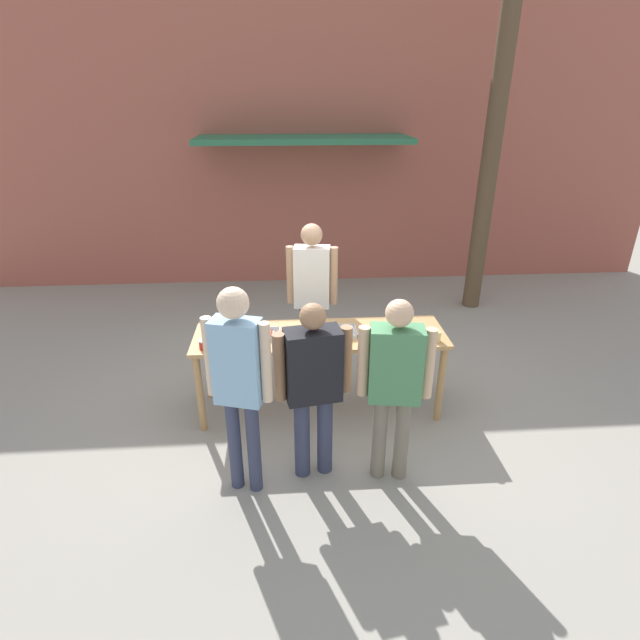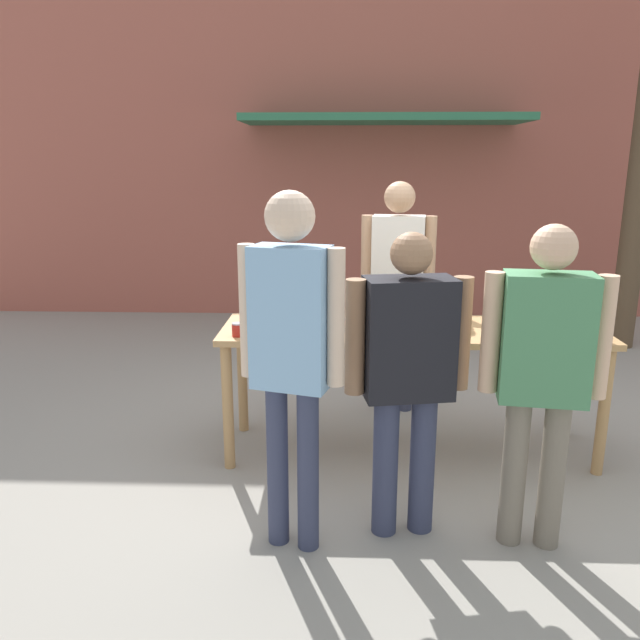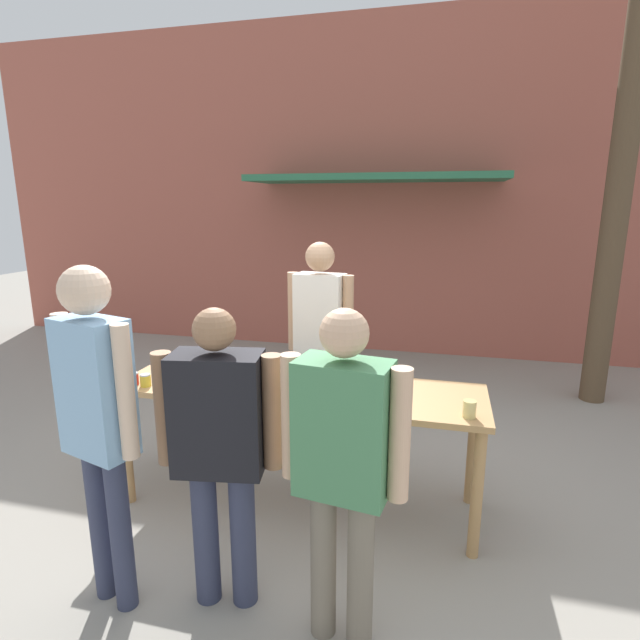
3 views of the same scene
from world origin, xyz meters
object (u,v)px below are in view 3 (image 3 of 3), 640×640
at_px(person_customer_holding_hotdog, 97,408).
at_px(person_customer_with_cup, 343,454).
at_px(condiment_jar_mustard, 133,379).
at_px(food_tray_sausages, 216,378).
at_px(condiment_jar_ketchup, 146,380).
at_px(beer_cup, 469,409).
at_px(person_customer_waiting_in_line, 220,437).
at_px(utility_pole, 626,136).
at_px(person_server_behind_table, 320,330).
at_px(food_tray_buns, 320,386).

relative_size(person_customer_holding_hotdog, person_customer_with_cup, 1.09).
bearing_deg(condiment_jar_mustard, food_tray_sausages, 24.37).
height_order(food_tray_sausages, condiment_jar_mustard, condiment_jar_mustard).
height_order(condiment_jar_ketchup, person_customer_with_cup, person_customer_with_cup).
bearing_deg(condiment_jar_mustard, beer_cup, 0.06).
bearing_deg(person_customer_with_cup, person_customer_waiting_in_line, 0.12).
relative_size(person_customer_waiting_in_line, utility_pole, 0.30).
bearing_deg(person_customer_with_cup, condiment_jar_mustard, -18.48).
relative_size(person_customer_holding_hotdog, person_customer_waiting_in_line, 1.13).
relative_size(person_customer_with_cup, utility_pole, 0.31).
distance_m(person_customer_with_cup, utility_pole, 4.54).
height_order(person_customer_with_cup, utility_pole, utility_pole).
relative_size(beer_cup, person_customer_with_cup, 0.06).
height_order(condiment_jar_ketchup, utility_pole, utility_pole).
bearing_deg(food_tray_sausages, person_server_behind_table, 53.38).
bearing_deg(person_server_behind_table, beer_cup, -33.00).
xyz_separation_m(food_tray_buns, beer_cup, (0.95, -0.23, 0.03)).
distance_m(person_server_behind_table, utility_pole, 3.59).
xyz_separation_m(person_customer_holding_hotdog, person_customer_waiting_in_line, (0.58, 0.15, -0.16)).
height_order(condiment_jar_mustard, utility_pole, utility_pole).
relative_size(food_tray_buns, condiment_jar_ketchup, 4.88).
height_order(person_server_behind_table, utility_pole, utility_pole).
bearing_deg(person_customer_waiting_in_line, beer_cup, -158.89).
distance_m(person_server_behind_table, person_customer_waiting_in_line, 1.72).
distance_m(condiment_jar_ketchup, person_customer_holding_hotdog, 0.94).
relative_size(beer_cup, person_customer_waiting_in_line, 0.06).
xyz_separation_m(condiment_jar_mustard, utility_pole, (3.66, 2.85, 1.81)).
distance_m(condiment_jar_mustard, beer_cup, 2.21).
distance_m(food_tray_sausages, beer_cup, 1.72).
xyz_separation_m(food_tray_sausages, utility_pole, (3.15, 2.62, 1.83)).
distance_m(condiment_jar_mustard, person_server_behind_table, 1.47).
bearing_deg(person_customer_with_cup, utility_pole, -110.90).
bearing_deg(utility_pole, person_customer_waiting_in_line, -126.80).
bearing_deg(condiment_jar_ketchup, food_tray_sausages, 30.02).
height_order(person_customer_waiting_in_line, utility_pole, utility_pole).
relative_size(condiment_jar_mustard, condiment_jar_ketchup, 1.00).
height_order(beer_cup, utility_pole, utility_pole).
bearing_deg(beer_cup, person_customer_holding_hotdog, -154.16).
height_order(food_tray_sausages, food_tray_buns, food_tray_buns).
bearing_deg(beer_cup, person_customer_with_cup, -125.50).
height_order(condiment_jar_mustard, person_customer_with_cup, person_customer_with_cup).
height_order(condiment_jar_mustard, person_server_behind_table, person_server_behind_table).
relative_size(food_tray_sausages, person_customer_waiting_in_line, 0.26).
height_order(person_customer_holding_hotdog, person_customer_waiting_in_line, person_customer_holding_hotdog).
distance_m(food_tray_sausages, person_customer_with_cup, 1.54).
xyz_separation_m(condiment_jar_ketchup, person_customer_waiting_in_line, (0.89, -0.72, 0.03)).
bearing_deg(person_server_behind_table, person_customer_waiting_in_line, -85.10).
relative_size(person_server_behind_table, person_customer_holding_hotdog, 0.99).
xyz_separation_m(food_tray_buns, person_customer_waiting_in_line, (-0.27, -0.96, 0.05)).
bearing_deg(person_customer_waiting_in_line, food_tray_buns, -115.50).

